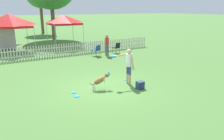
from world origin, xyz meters
name	(u,v)px	position (x,y,z in m)	size (l,w,h in m)	color
ground_plane	(103,87)	(0.00, 0.00, 0.00)	(240.00, 240.00, 0.00)	#4C7A38
handler_person	(128,62)	(1.28, -0.17, 1.08)	(0.98, 0.67, 1.71)	tan
leaping_dog	(100,80)	(-0.21, -0.14, 0.44)	(1.12, 0.30, 0.75)	olive
frisbee_near_handler	(77,96)	(-1.46, -0.40, 0.01)	(0.22, 0.22, 0.02)	#1E8CD8
frisbee_near_dog	(74,92)	(-1.40, 0.08, 0.01)	(0.22, 0.22, 0.02)	#1E8CD8
frisbee_midfield	(126,80)	(1.52, 0.29, 0.01)	(0.22, 0.22, 0.02)	#1E8CD8
backpack_on_grass	(140,85)	(1.37, -1.03, 0.17)	(0.34, 0.30, 0.34)	navy
picket_fence	(53,51)	(0.00, 7.76, 0.47)	(17.71, 0.04, 0.93)	beige
folding_chair_blue_left	(97,49)	(2.94, 6.33, 0.51)	(0.67, 0.68, 0.86)	#333338
folding_chair_center	(117,47)	(4.81, 6.43, 0.52)	(0.57, 0.59, 0.87)	#333338
canopy_tent_main	(64,20)	(2.32, 11.68, 2.50)	(2.70, 2.70, 2.95)	#B2B2B2
canopy_tent_secondary	(9,21)	(-2.35, 11.71, 2.55)	(3.21, 3.21, 3.11)	#B2B2B2
spectator_standing	(107,43)	(3.68, 6.05, 0.99)	(0.41, 0.27, 1.63)	#474C5B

